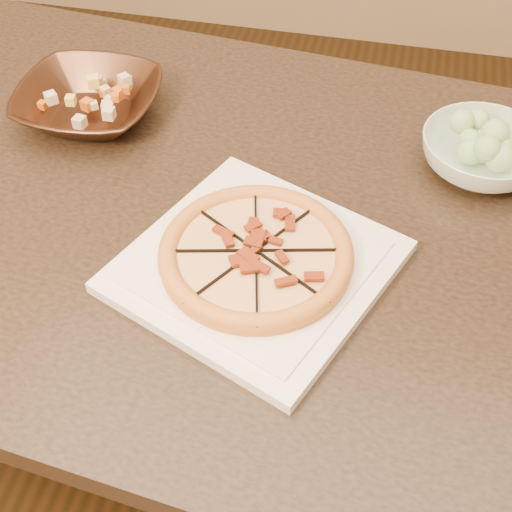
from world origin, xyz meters
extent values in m
cube|color=#33261A|center=(-0.07, 0.16, 0.73)|extent=(1.52, 1.07, 0.04)
cylinder|color=#33261A|center=(-0.71, 0.54, 0.35)|extent=(0.07, 0.07, 0.71)
cube|color=white|center=(0.03, 0.04, 0.76)|extent=(0.43, 0.43, 0.02)
cube|color=white|center=(0.03, 0.04, 0.77)|extent=(0.37, 0.37, 0.00)
cylinder|color=#D37B3D|center=(0.03, 0.04, 0.78)|extent=(0.26, 0.26, 0.01)
torus|color=#D37B3D|center=(0.03, 0.04, 0.79)|extent=(0.27, 0.27, 0.03)
cylinder|color=#E4B272|center=(0.03, 0.04, 0.79)|extent=(0.22, 0.22, 0.01)
cube|color=black|center=(0.03, 0.04, 0.79)|extent=(0.06, 0.26, 0.01)
cube|color=black|center=(0.03, 0.04, 0.79)|extent=(0.23, 0.14, 0.01)
cube|color=black|center=(0.03, 0.04, 0.79)|extent=(0.26, 0.06, 0.01)
cube|color=black|center=(0.03, 0.04, 0.79)|extent=(0.14, 0.23, 0.01)
cube|color=maroon|center=(0.05, 0.04, 0.79)|extent=(0.03, 0.02, 0.00)
cube|color=maroon|center=(0.07, 0.06, 0.79)|extent=(0.03, 0.02, 0.00)
cube|color=maroon|center=(0.08, 0.09, 0.79)|extent=(0.03, 0.03, 0.00)
cube|color=maroon|center=(0.04, 0.06, 0.79)|extent=(0.02, 0.03, 0.00)
cube|color=maroon|center=(0.04, 0.09, 0.79)|extent=(0.02, 0.03, 0.00)
cube|color=maroon|center=(0.02, 0.11, 0.79)|extent=(0.02, 0.03, 0.00)
cube|color=maroon|center=(0.01, 0.07, 0.79)|extent=(0.02, 0.03, 0.00)
cube|color=maroon|center=(-0.01, 0.08, 0.79)|extent=(0.03, 0.03, 0.00)
cube|color=maroon|center=(-0.04, 0.08, 0.79)|extent=(0.03, 0.02, 0.00)
cube|color=maroon|center=(-0.01, 0.05, 0.79)|extent=(0.03, 0.02, 0.00)
cube|color=maroon|center=(-0.04, 0.03, 0.79)|extent=(0.03, 0.02, 0.00)
cube|color=maroon|center=(0.01, 0.03, 0.79)|extent=(0.03, 0.02, 0.00)
cube|color=maroon|center=(-0.01, 0.01, 0.79)|extent=(0.03, 0.03, 0.00)
cube|color=maroon|center=(-0.01, -0.02, 0.79)|extent=(0.03, 0.03, 0.00)
cube|color=maroon|center=(0.02, 0.01, 0.79)|extent=(0.02, 0.03, 0.00)
cube|color=maroon|center=(0.03, -0.02, 0.79)|extent=(0.01, 0.02, 0.00)
cube|color=maroon|center=(0.05, -0.04, 0.79)|extent=(0.02, 0.03, 0.00)
cube|color=maroon|center=(0.05, 0.01, 0.79)|extent=(0.03, 0.03, 0.00)
cube|color=maroon|center=(0.08, 0.00, 0.79)|extent=(0.03, 0.03, 0.00)
cube|color=maroon|center=(0.05, 0.03, 0.79)|extent=(0.03, 0.02, 0.00)
cube|color=maroon|center=(0.08, 0.04, 0.79)|extent=(0.02, 0.02, 0.00)
imported|color=#4B2D1E|center=(-0.33, 0.33, 0.78)|extent=(0.24, 0.24, 0.06)
cube|color=#D1B58B|center=(-0.33, 0.33, 0.82)|extent=(0.03, 0.03, 0.03)
cube|color=#BC5512|center=(-0.31, 0.33, 0.82)|extent=(0.03, 0.03, 0.03)
cube|color=#E9C348|center=(-0.30, 0.35, 0.82)|extent=(0.03, 0.03, 0.03)
cube|color=#D1B58B|center=(-0.30, 0.37, 0.82)|extent=(0.03, 0.03, 0.03)
cube|color=#BC5512|center=(-0.33, 0.34, 0.82)|extent=(0.03, 0.03, 0.03)
cube|color=#E9C348|center=(-0.33, 0.35, 0.82)|extent=(0.03, 0.03, 0.03)
cube|color=#D1B58B|center=(-0.34, 0.37, 0.82)|extent=(0.03, 0.03, 0.03)
cube|color=#BC5512|center=(-0.33, 0.33, 0.82)|extent=(0.03, 0.03, 0.03)
cube|color=#E9C348|center=(-0.34, 0.34, 0.82)|extent=(0.03, 0.03, 0.03)
cube|color=#D1B58B|center=(-0.36, 0.33, 0.82)|extent=(0.03, 0.03, 0.03)
cube|color=#BC5512|center=(-0.38, 0.32, 0.82)|extent=(0.03, 0.03, 0.03)
cube|color=#E9C348|center=(-0.34, 0.32, 0.82)|extent=(0.03, 0.03, 0.03)
cube|color=#D1B58B|center=(-0.35, 0.31, 0.82)|extent=(0.03, 0.03, 0.03)
cube|color=#BC5512|center=(-0.35, 0.29, 0.82)|extent=(0.03, 0.03, 0.03)
cube|color=#E9C348|center=(-0.33, 0.33, 0.82)|extent=(0.03, 0.03, 0.03)
cube|color=#D1B58B|center=(-0.32, 0.31, 0.82)|extent=(0.03, 0.03, 0.03)
cube|color=#BC5512|center=(-0.31, 0.30, 0.82)|extent=(0.03, 0.03, 0.03)
cube|color=#E9C348|center=(-0.29, 0.30, 0.82)|extent=(0.03, 0.03, 0.03)
cube|color=#D1B58B|center=(-0.32, 0.32, 0.82)|extent=(0.03, 0.03, 0.03)
imported|color=silver|center=(0.33, 0.33, 0.78)|extent=(0.22, 0.22, 0.06)
sphere|color=#A2C181|center=(0.33, 0.33, 0.83)|extent=(0.04, 0.04, 0.04)
sphere|color=#A2C181|center=(0.35, 0.34, 0.83)|extent=(0.04, 0.04, 0.04)
sphere|color=#A2C181|center=(0.36, 0.36, 0.83)|extent=(0.04, 0.04, 0.04)
sphere|color=#A2C181|center=(0.33, 0.34, 0.83)|extent=(0.04, 0.04, 0.04)
sphere|color=#A2C181|center=(0.33, 0.36, 0.83)|extent=(0.04, 0.04, 0.04)
sphere|color=#A2C181|center=(0.33, 0.33, 0.83)|extent=(0.04, 0.04, 0.04)
sphere|color=#A2C181|center=(0.31, 0.34, 0.83)|extent=(0.04, 0.04, 0.04)
sphere|color=#A2C181|center=(0.29, 0.34, 0.83)|extent=(0.04, 0.04, 0.04)
sphere|color=#A2C181|center=(0.32, 0.33, 0.83)|extent=(0.04, 0.04, 0.04)
sphere|color=#A2C181|center=(0.30, 0.31, 0.83)|extent=(0.04, 0.04, 0.04)
sphere|color=#A2C181|center=(0.33, 0.33, 0.83)|extent=(0.04, 0.04, 0.04)
sphere|color=#A2C181|center=(0.33, 0.31, 0.83)|extent=(0.04, 0.04, 0.04)
sphere|color=#A2C181|center=(0.34, 0.29, 0.83)|extent=(0.04, 0.04, 0.04)
sphere|color=#A2C181|center=(0.34, 0.32, 0.83)|extent=(0.04, 0.04, 0.04)
sphere|color=#A2C181|center=(0.36, 0.32, 0.83)|extent=(0.04, 0.04, 0.04)
cube|color=#CB5005|center=(0.35, 0.35, 0.82)|extent=(0.02, 0.02, 0.01)
cube|color=#CB5005|center=(0.30, 0.34, 0.82)|extent=(0.02, 0.02, 0.01)
cube|color=#CB5005|center=(0.34, 0.30, 0.82)|extent=(0.02, 0.02, 0.01)
camera|label=1|loc=(0.17, -0.61, 1.49)|focal=50.00mm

